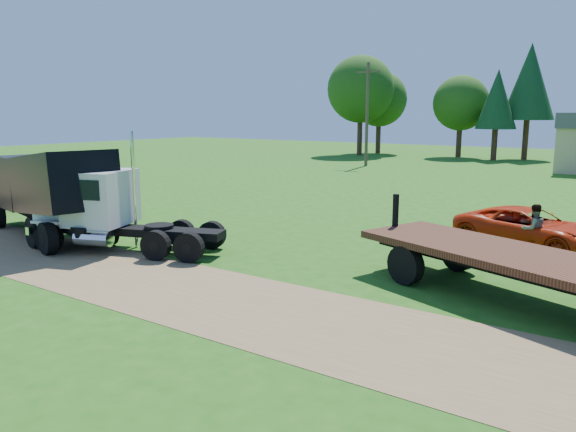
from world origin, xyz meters
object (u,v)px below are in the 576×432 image
Objects in this scene: white_semi_tractor at (103,210)px; flatbed_trailer at (521,266)px; orange_pickup at (529,228)px; black_dump_truck at (50,188)px.

white_semi_tractor reaches higher than flatbed_trailer.
white_semi_tractor is 1.36× the size of orange_pickup.
white_semi_tractor is at bearing 138.75° from orange_pickup.
flatbed_trailer reaches higher than orange_pickup.
white_semi_tractor is 3.19m from black_dump_truck.
flatbed_trailer is at bearing 21.55° from black_dump_truck.
white_semi_tractor is at bearing 12.69° from black_dump_truck.
black_dump_truck is at bearing 132.60° from orange_pickup.
white_semi_tractor is 0.83× the size of black_dump_truck.
black_dump_truck is 17.59m from orange_pickup.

